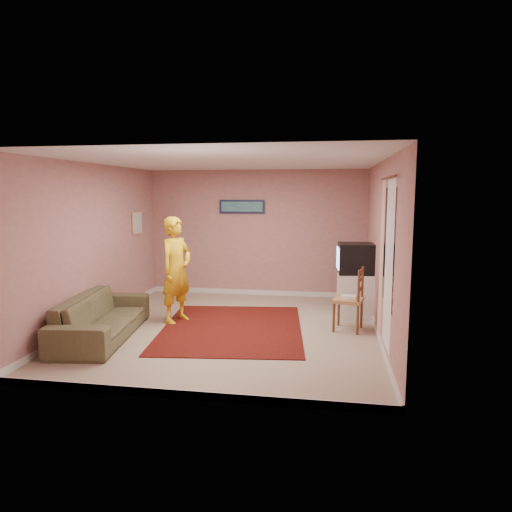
% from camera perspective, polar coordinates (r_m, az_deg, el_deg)
% --- Properties ---
extents(ground, '(5.00, 5.00, 0.00)m').
position_cam_1_polar(ground, '(7.29, -3.10, -9.11)').
color(ground, tan).
rests_on(ground, ground).
extents(wall_back, '(4.50, 0.02, 2.60)m').
position_cam_1_polar(wall_back, '(9.47, 0.07, 2.86)').
color(wall_back, tan).
rests_on(wall_back, ground).
extents(wall_front, '(4.50, 0.02, 2.60)m').
position_cam_1_polar(wall_front, '(4.64, -9.82, -2.55)').
color(wall_front, tan).
rests_on(wall_front, ground).
extents(wall_left, '(0.02, 5.00, 2.60)m').
position_cam_1_polar(wall_left, '(7.82, -19.50, 1.34)').
color(wall_left, tan).
rests_on(wall_left, ground).
extents(wall_right, '(0.02, 5.00, 2.60)m').
position_cam_1_polar(wall_right, '(6.90, 15.39, 0.69)').
color(wall_right, tan).
rests_on(wall_right, ground).
extents(ceiling, '(4.50, 5.00, 0.02)m').
position_cam_1_polar(ceiling, '(6.99, -3.26, 11.73)').
color(ceiling, silver).
rests_on(ceiling, wall_back).
extents(baseboard_back, '(4.50, 0.02, 0.10)m').
position_cam_1_polar(baseboard_back, '(9.65, 0.06, -4.56)').
color(baseboard_back, silver).
rests_on(baseboard_back, ground).
extents(baseboard_front, '(4.50, 0.02, 0.10)m').
position_cam_1_polar(baseboard_front, '(5.03, -9.43, -16.69)').
color(baseboard_front, silver).
rests_on(baseboard_front, ground).
extents(baseboard_left, '(0.02, 5.00, 0.10)m').
position_cam_1_polar(baseboard_left, '(8.05, -19.02, -7.54)').
color(baseboard_left, silver).
rests_on(baseboard_left, ground).
extents(baseboard_right, '(0.02, 5.00, 0.10)m').
position_cam_1_polar(baseboard_right, '(7.16, 14.94, -9.28)').
color(baseboard_right, silver).
rests_on(baseboard_right, ground).
extents(window, '(0.01, 1.10, 1.50)m').
position_cam_1_polar(window, '(6.00, 16.29, 1.05)').
color(window, black).
rests_on(window, wall_right).
extents(curtain_sheer, '(0.01, 0.75, 2.10)m').
position_cam_1_polar(curtain_sheer, '(5.87, 16.25, -1.06)').
color(curtain_sheer, white).
rests_on(curtain_sheer, wall_right).
extents(curtain_floral, '(0.01, 0.35, 2.10)m').
position_cam_1_polar(curtain_floral, '(6.56, 15.39, -0.11)').
color(curtain_floral, white).
rests_on(curtain_floral, wall_right).
extents(curtain_rod, '(0.02, 1.40, 0.02)m').
position_cam_1_polar(curtain_rod, '(5.96, 16.19, 9.40)').
color(curtain_rod, brown).
rests_on(curtain_rod, wall_right).
extents(picture_back, '(0.95, 0.04, 0.28)m').
position_cam_1_polar(picture_back, '(9.46, -1.76, 6.19)').
color(picture_back, '#151C3A').
rests_on(picture_back, wall_back).
extents(picture_left, '(0.04, 0.38, 0.42)m').
position_cam_1_polar(picture_left, '(9.22, -14.62, 4.03)').
color(picture_left, beige).
rests_on(picture_left, wall_left).
extents(area_rug, '(2.46, 2.94, 0.01)m').
position_cam_1_polar(area_rug, '(7.33, -3.02, -8.96)').
color(area_rug, '#320509').
rests_on(area_rug, ground).
extents(tv_cabinet, '(0.60, 0.55, 0.77)m').
position_cam_1_polar(tv_cabinet, '(8.05, 12.25, -4.81)').
color(tv_cabinet, silver).
rests_on(tv_cabinet, ground).
extents(crt_tv, '(0.63, 0.57, 0.52)m').
position_cam_1_polar(crt_tv, '(7.94, 12.34, -0.29)').
color(crt_tv, black).
rests_on(crt_tv, tv_cabinet).
extents(chair_a, '(0.54, 0.53, 0.53)m').
position_cam_1_polar(chair_a, '(8.91, 12.31, -2.18)').
color(chair_a, '#AC8353').
rests_on(chair_a, ground).
extents(dvd_player, '(0.43, 0.34, 0.07)m').
position_cam_1_polar(dvd_player, '(8.93, 12.30, -2.59)').
color(dvd_player, '#B5B6BB').
rests_on(dvd_player, chair_a).
extents(blue_throw, '(0.39, 0.05, 0.41)m').
position_cam_1_polar(blue_throw, '(9.07, 12.28, -0.77)').
color(blue_throw, '#8EC1E8').
rests_on(blue_throw, chair_a).
extents(chair_b, '(0.51, 0.53, 0.54)m').
position_cam_1_polar(chair_b, '(7.23, 11.49, -4.44)').
color(chair_b, '#AC8353').
rests_on(chair_b, ground).
extents(game_console, '(0.23, 0.17, 0.05)m').
position_cam_1_polar(game_console, '(7.25, 11.47, -5.03)').
color(game_console, white).
rests_on(game_console, chair_b).
extents(sofa, '(1.13, 2.26, 0.63)m').
position_cam_1_polar(sofa, '(7.18, -18.67, -7.19)').
color(sofa, brown).
rests_on(sofa, ground).
extents(person, '(0.64, 0.75, 1.75)m').
position_cam_1_polar(person, '(7.62, -9.92, -1.72)').
color(person, gold).
rests_on(person, ground).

